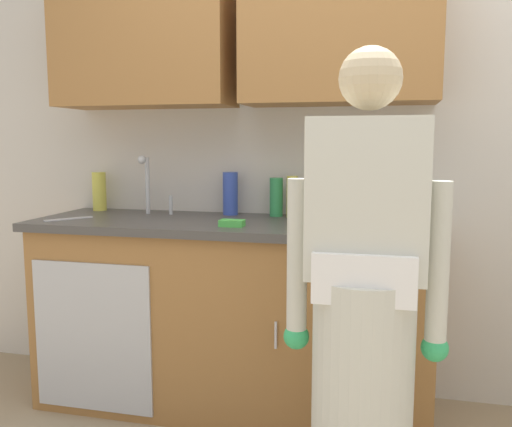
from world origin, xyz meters
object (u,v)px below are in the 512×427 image
Objects in this scene: bottle_cleaner_spray at (230,194)px; cup_by_sink at (322,218)px; bottle_water_short at (292,197)px; knife_on_counter at (69,219)px; bottle_soap at (99,191)px; bottle_dish_liquid at (347,195)px; person_at_sink at (364,332)px; bottle_water_tall at (276,197)px; sink at (143,220)px; sponge at (232,223)px.

bottle_cleaner_spray reaches higher than cup_by_sink.
bottle_water_short is 1.12m from knife_on_counter.
bottle_cleaner_spray reaches higher than bottle_soap.
bottle_dish_liquid reaches higher than bottle_cleaner_spray.
person_at_sink is 6.49× the size of bottle_dish_liquid.
bottle_water_tall reaches higher than cup_by_sink.
sink is 0.36m from knife_on_counter.
sponge is at bearing -18.67° from sink.
bottle_water_short is 0.35m from cup_by_sink.
cup_by_sink is at bearing 109.21° from person_at_sink.
bottle_water_tall is at bearing 162.50° from bottle_water_short.
bottle_dish_liquid is (1.01, 0.15, 0.14)m from sink.
bottle_water_short is 0.28m from bottle_dish_liquid.
person_at_sink reaches higher than bottle_water_tall.
bottle_soap is 0.38m from knife_on_counter.
bottle_soap is (-0.76, 0.00, -0.01)m from bottle_cleaner_spray.
bottle_soap is at bearing 149.97° from sink.
bottle_soap is at bearing 178.27° from bottle_water_short.
sponge is (0.88, -0.39, -0.09)m from bottle_soap.
bottle_water_tall is (0.25, -0.00, -0.01)m from bottle_cleaner_spray.
bottle_dish_liquid is 0.29m from cup_by_sink.
knife_on_counter is (0.03, -0.36, -0.10)m from bottle_soap.
sink is at bearing -171.73° from bottle_dish_liquid.
person_at_sink is 7.58× the size of bottle_soap.
bottle_cleaner_spray is at bearing 174.42° from bottle_dish_liquid.
bottle_water_tall is at bearing 71.37° from sponge.
bottle_soap reaches higher than sponge.
cup_by_sink is at bearing -14.21° from bottle_soap.
sink is 2.23× the size of bottle_cleaner_spray.
bottle_cleaner_spray reaches higher than sponge.
bottle_water_short is 0.84× the size of bottle_dish_liquid.
bottle_dish_liquid is at bearing 71.20° from cup_by_sink.
knife_on_counter is (-1.34, -0.30, -0.12)m from bottle_dish_liquid.
bottle_dish_liquid reaches higher than cup_by_sink.
bottle_soap is (-0.36, 0.21, 0.12)m from sink.
bottle_water_short is 1.06× the size of bottle_water_tall.
person_at_sink is 14.73× the size of sponge.
cup_by_sink is 0.80× the size of sponge.
sponge is (-0.40, -0.06, -0.03)m from cup_by_sink.
bottle_dish_liquid is 1.26× the size of bottle_water_tall.
bottle_water_short is at bearing -5.07° from bottle_cleaner_spray.
bottle_water_tall is at bearing -0.45° from bottle_cleaner_spray.
bottle_water_short is 0.99× the size of bottle_soap.
bottle_water_short is at bearing 58.46° from sponge.
knife_on_counter is (-0.73, -0.36, -0.11)m from bottle_cleaner_spray.
bottle_water_tall is 1.80× the size of sponge.
knife_on_counter is at bearing 158.03° from person_at_sink.
bottle_water_short is (0.74, 0.18, 0.12)m from sink.
sink is at bearing -166.51° from bottle_water_short.
cup_by_sink is at bearing -7.14° from sink.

